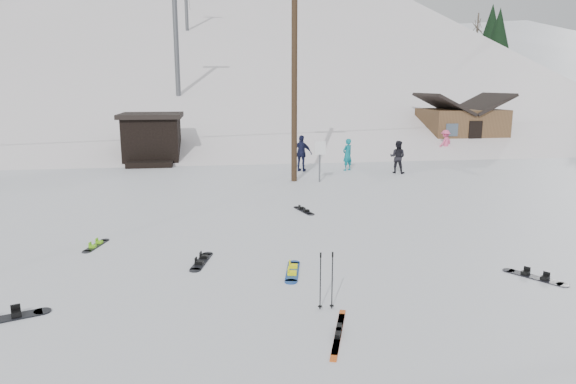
{
  "coord_description": "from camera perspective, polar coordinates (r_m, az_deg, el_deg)",
  "views": [
    {
      "loc": [
        -1.63,
        -8.76,
        4.33
      ],
      "look_at": [
        0.4,
        5.02,
        1.4
      ],
      "focal_mm": 32.0,
      "sensor_mm": 36.0,
      "label": 1
    }
  ],
  "objects": [
    {
      "name": "board_scatter_f",
      "position": [
        17.89,
        1.77,
        -2.05
      ],
      "size": [
        0.55,
        1.34,
        0.1
      ],
      "rotation": [
        0.0,
        0.0,
        1.84
      ],
      "color": "black",
      "rests_on": "ground"
    },
    {
      "name": "ridge_right",
      "position": [
        72.51,
        25.02,
        -1.46
      ],
      "size": [
        45.66,
        93.98,
        54.59
      ],
      "primitive_type": "cube",
      "rotation": [
        0.21,
        -0.05,
        -0.12
      ],
      "color": "silver",
      "rests_on": "ground"
    },
    {
      "name": "skier_pink",
      "position": [
        33.23,
        17.07,
        5.25
      ],
      "size": [
        1.18,
        1.03,
        1.59
      ],
      "primitive_type": "imported",
      "rotation": [
        0.0,
        0.0,
        3.68
      ],
      "color": "#E65181",
      "rests_on": "ground"
    },
    {
      "name": "board_scatter_b",
      "position": [
        13.03,
        -9.58,
        -7.58
      ],
      "size": [
        0.56,
        1.44,
        0.1
      ],
      "rotation": [
        0.0,
        0.0,
        1.33
      ],
      "color": "black",
      "rests_on": "ground"
    },
    {
      "name": "hero_snowboard",
      "position": [
        12.19,
        0.51,
        -8.77
      ],
      "size": [
        0.55,
        1.52,
        0.11
      ],
      "rotation": [
        0.0,
        0.0,
        1.36
      ],
      "color": "#174199",
      "rests_on": "ground"
    },
    {
      "name": "utility_pole",
      "position": [
        23.05,
        0.71,
        12.75
      ],
      "size": [
        2.0,
        0.26,
        9.0
      ],
      "color": "#3A2819",
      "rests_on": "ground"
    },
    {
      "name": "skier_dark",
      "position": [
        26.0,
        12.08,
        3.83
      ],
      "size": [
        0.99,
        0.94,
        1.61
      ],
      "primitive_type": "imported",
      "rotation": [
        0.0,
        0.0,
        2.57
      ],
      "color": "black",
      "rests_on": "ground"
    },
    {
      "name": "ground",
      "position": [
        9.9,
        2.01,
        -14.05
      ],
      "size": [
        200.0,
        200.0,
        0.0
      ],
      "primitive_type": "plane",
      "color": "silver",
      "rests_on": "ground"
    },
    {
      "name": "lift_hut",
      "position": [
        30.03,
        -14.85,
        5.82
      ],
      "size": [
        3.4,
        4.1,
        2.75
      ],
      "color": "black",
      "rests_on": "ground"
    },
    {
      "name": "ski_poles",
      "position": [
        10.15,
        4.28,
        -9.74
      ],
      "size": [
        0.32,
        0.08,
        1.16
      ],
      "color": "black",
      "rests_on": "ground"
    },
    {
      "name": "board_scatter_c",
      "position": [
        15.02,
        -20.55,
        -5.56
      ],
      "size": [
        0.51,
        1.24,
        0.09
      ],
      "rotation": [
        0.0,
        0.0,
        1.3
      ],
      "color": "black",
      "rests_on": "ground"
    },
    {
      "name": "skier_teal",
      "position": [
        26.39,
        6.62,
        4.14
      ],
      "size": [
        0.71,
        0.64,
        1.63
      ],
      "primitive_type": "imported",
      "rotation": [
        0.0,
        0.0,
        3.69
      ],
      "color": "#0C727E",
      "rests_on": "ground"
    },
    {
      "name": "skier_navy",
      "position": [
        25.96,
        1.53,
        4.32
      ],
      "size": [
        1.16,
        0.9,
        1.83
      ],
      "primitive_type": "imported",
      "rotation": [
        0.0,
        0.0,
        2.65
      ],
      "color": "#171A3A",
      "rests_on": "ground"
    },
    {
      "name": "treeline_right",
      "position": [
        63.33,
        28.31,
        6.55
      ],
      "size": [
        20.0,
        60.0,
        10.0
      ],
      "primitive_type": null,
      "color": "black",
      "rests_on": "ground"
    },
    {
      "name": "board_scatter_d",
      "position": [
        13.12,
        25.74,
        -8.49
      ],
      "size": [
        0.95,
        1.28,
        0.1
      ],
      "rotation": [
        0.0,
        0.0,
        -0.98
      ],
      "color": "black",
      "rests_on": "ground"
    },
    {
      "name": "trail_sign",
      "position": [
        23.03,
        3.57,
        4.23
      ],
      "size": [
        0.5,
        0.09,
        1.85
      ],
      "color": "#595B60",
      "rests_on": "ground"
    },
    {
      "name": "treeline_crest",
      "position": [
        94.87,
        -7.47,
        9.16
      ],
      "size": [
        50.0,
        6.0,
        10.0
      ],
      "primitive_type": null,
      "color": "black",
      "rests_on": "ski_slope"
    },
    {
      "name": "hero_skis",
      "position": [
        9.44,
        5.62,
        -15.28
      ],
      "size": [
        0.73,
        1.84,
        0.1
      ],
      "rotation": [
        0.0,
        0.0,
        -0.33
      ],
      "color": "#B34612",
      "rests_on": "ground"
    },
    {
      "name": "board_scatter_a",
      "position": [
        11.25,
        -29.25,
        -12.17
      ],
      "size": [
        1.62,
        0.83,
        0.12
      ],
      "rotation": [
        0.0,
        0.0,
        0.37
      ],
      "color": "black",
      "rests_on": "ground"
    },
    {
      "name": "cabin",
      "position": [
        36.84,
        18.63,
        6.83
      ],
      "size": [
        5.39,
        4.4,
        3.77
      ],
      "color": "brown",
      "rests_on": "ground"
    },
    {
      "name": "ski_slope",
      "position": [
        65.83,
        -6.69,
        -2.57
      ],
      "size": [
        60.0,
        85.24,
        65.97
      ],
      "primitive_type": "cube",
      "rotation": [
        0.31,
        0.0,
        0.0
      ],
      "color": "white",
      "rests_on": "ground"
    },
    {
      "name": "lift_tower_near",
      "position": [
        38.99,
        -12.35,
        16.81
      ],
      "size": [
        2.2,
        0.36,
        8.0
      ],
      "color": "#595B60",
      "rests_on": "ski_slope"
    }
  ]
}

